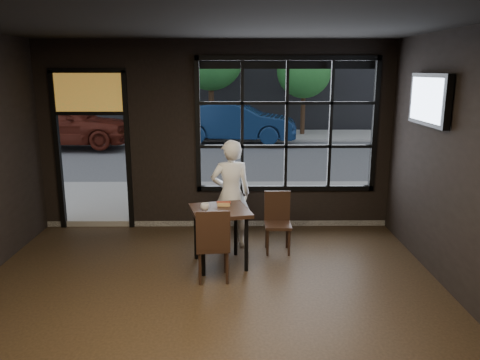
{
  "coord_description": "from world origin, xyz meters",
  "views": [
    {
      "loc": [
        0.33,
        -4.4,
        2.7
      ],
      "look_at": [
        0.4,
        2.2,
        1.15
      ],
      "focal_mm": 35.0,
      "sensor_mm": 36.0,
      "label": 1
    }
  ],
  "objects_px": {
    "chair_near": "(213,243)",
    "man": "(231,194)",
    "navy_car": "(236,122)",
    "cafe_table": "(220,237)"
  },
  "relations": [
    {
      "from": "chair_near",
      "to": "man",
      "type": "relative_size",
      "value": 0.59
    },
    {
      "from": "man",
      "to": "chair_near",
      "type": "bearing_deg",
      "value": 70.09
    },
    {
      "from": "chair_near",
      "to": "man",
      "type": "xyz_separation_m",
      "value": [
        0.23,
        1.17,
        0.35
      ]
    },
    {
      "from": "man",
      "to": "navy_car",
      "type": "distance_m",
      "value": 10.34
    },
    {
      "from": "cafe_table",
      "to": "chair_near",
      "type": "distance_m",
      "value": 0.47
    },
    {
      "from": "cafe_table",
      "to": "chair_near",
      "type": "bearing_deg",
      "value": -114.27
    },
    {
      "from": "chair_near",
      "to": "man",
      "type": "height_order",
      "value": "man"
    },
    {
      "from": "chair_near",
      "to": "cafe_table",
      "type": "bearing_deg",
      "value": -105.02
    },
    {
      "from": "man",
      "to": "navy_car",
      "type": "height_order",
      "value": "man"
    },
    {
      "from": "cafe_table",
      "to": "navy_car",
      "type": "xyz_separation_m",
      "value": [
        0.23,
        11.05,
        0.42
      ]
    }
  ]
}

